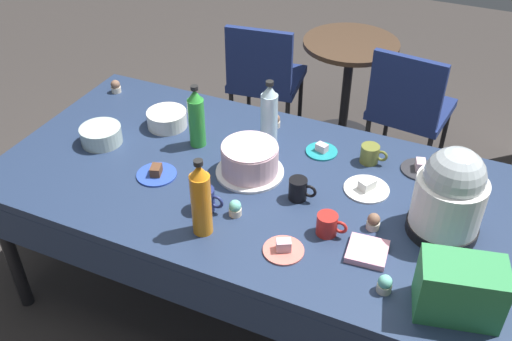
% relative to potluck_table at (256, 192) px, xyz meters
% --- Properties ---
extents(ground, '(9.00, 9.00, 0.00)m').
position_rel_potluck_table_xyz_m(ground, '(0.00, 0.00, -0.69)').
color(ground, '#383330').
extents(potluck_table, '(2.20, 1.10, 0.75)m').
position_rel_potluck_table_xyz_m(potluck_table, '(0.00, 0.00, 0.00)').
color(potluck_table, navy).
rests_on(potluck_table, ground).
extents(frosted_layer_cake, '(0.29, 0.29, 0.14)m').
position_rel_potluck_table_xyz_m(frosted_layer_cake, '(-0.04, 0.03, 0.13)').
color(frosted_layer_cake, silver).
rests_on(frosted_layer_cake, potluck_table).
extents(slow_cooker, '(0.26, 0.26, 0.36)m').
position_rel_potluck_table_xyz_m(slow_cooker, '(0.76, 0.00, 0.23)').
color(slow_cooker, black).
rests_on(slow_cooker, potluck_table).
extents(glass_salad_bowl, '(0.19, 0.19, 0.08)m').
position_rel_potluck_table_xyz_m(glass_salad_bowl, '(-0.75, -0.03, 0.10)').
color(glass_salad_bowl, '#B2C6BC').
rests_on(glass_salad_bowl, potluck_table).
extents(ceramic_snack_bowl, '(0.19, 0.19, 0.08)m').
position_rel_potluck_table_xyz_m(ceramic_snack_bowl, '(-0.55, 0.21, 0.10)').
color(ceramic_snack_bowl, silver).
rests_on(ceramic_snack_bowl, potluck_table).
extents(dessert_plate_white, '(0.19, 0.19, 0.05)m').
position_rel_potluck_table_xyz_m(dessert_plate_white, '(0.44, 0.12, 0.07)').
color(dessert_plate_white, white).
rests_on(dessert_plate_white, potluck_table).
extents(dessert_plate_cobalt, '(0.17, 0.17, 0.05)m').
position_rel_potluck_table_xyz_m(dessert_plate_cobalt, '(-0.40, -0.14, 0.07)').
color(dessert_plate_cobalt, '#2D4CB2').
rests_on(dessert_plate_cobalt, potluck_table).
extents(dessert_plate_coral, '(0.15, 0.15, 0.05)m').
position_rel_potluck_table_xyz_m(dessert_plate_coral, '(0.26, -0.34, 0.07)').
color(dessert_plate_coral, '#E07266').
rests_on(dessert_plate_coral, potluck_table).
extents(dessert_plate_charcoal, '(0.16, 0.16, 0.05)m').
position_rel_potluck_table_xyz_m(dessert_plate_charcoal, '(0.61, 0.35, 0.07)').
color(dessert_plate_charcoal, '#2D2D33').
rests_on(dessert_plate_charcoal, potluck_table).
extents(dessert_plate_teal, '(0.14, 0.14, 0.04)m').
position_rel_potluck_table_xyz_m(dessert_plate_teal, '(0.18, 0.30, 0.07)').
color(dessert_plate_teal, teal).
rests_on(dessert_plate_teal, potluck_table).
extents(cupcake_mint, '(0.05, 0.05, 0.07)m').
position_rel_potluck_table_xyz_m(cupcake_mint, '(0.52, -0.09, 0.09)').
color(cupcake_mint, beige).
rests_on(cupcake_mint, potluck_table).
extents(cupcake_berry, '(0.05, 0.05, 0.07)m').
position_rel_potluck_table_xyz_m(cupcake_berry, '(0.02, -0.23, 0.09)').
color(cupcake_berry, beige).
rests_on(cupcake_berry, potluck_table).
extents(cupcake_cocoa, '(0.05, 0.05, 0.07)m').
position_rel_potluck_table_xyz_m(cupcake_cocoa, '(0.63, -0.37, 0.09)').
color(cupcake_cocoa, beige).
rests_on(cupcake_cocoa, potluck_table).
extents(cupcake_rose, '(0.05, 0.05, 0.07)m').
position_rel_potluck_table_xyz_m(cupcake_rose, '(-0.09, 0.41, 0.09)').
color(cupcake_rose, beige).
rests_on(cupcake_rose, potluck_table).
extents(cupcake_vanilla, '(0.05, 0.05, 0.07)m').
position_rel_potluck_table_xyz_m(cupcake_vanilla, '(-0.97, 0.39, 0.09)').
color(cupcake_vanilla, beige).
rests_on(cupcake_vanilla, potluck_table).
extents(cupcake_lemon, '(0.05, 0.05, 0.07)m').
position_rel_potluck_table_xyz_m(cupcake_lemon, '(0.78, 0.44, 0.09)').
color(cupcake_lemon, beige).
rests_on(cupcake_lemon, potluck_table).
extents(soda_bottle_orange_juice, '(0.08, 0.08, 0.32)m').
position_rel_potluck_table_xyz_m(soda_bottle_orange_juice, '(-0.05, -0.36, 0.21)').
color(soda_bottle_orange_juice, orange).
rests_on(soda_bottle_orange_juice, potluck_table).
extents(soda_bottle_lime_soda, '(0.07, 0.07, 0.30)m').
position_rel_potluck_table_xyz_m(soda_bottle_lime_soda, '(-0.35, 0.14, 0.20)').
color(soda_bottle_lime_soda, green).
rests_on(soda_bottle_lime_soda, potluck_table).
extents(soda_bottle_water, '(0.08, 0.08, 0.31)m').
position_rel_potluck_table_xyz_m(soda_bottle_water, '(-0.07, 0.29, 0.20)').
color(soda_bottle_water, silver).
rests_on(soda_bottle_water, potluck_table).
extents(coffee_mug_olive, '(0.12, 0.08, 0.08)m').
position_rel_potluck_table_xyz_m(coffee_mug_olive, '(0.40, 0.32, 0.10)').
color(coffee_mug_olive, olive).
rests_on(coffee_mug_olive, potluck_table).
extents(coffee_mug_red, '(0.12, 0.08, 0.08)m').
position_rel_potluck_table_xyz_m(coffee_mug_red, '(0.37, -0.19, 0.10)').
color(coffee_mug_red, '#B2231E').
rests_on(coffee_mug_red, potluck_table).
extents(coffee_mug_navy, '(0.13, 0.08, 0.09)m').
position_rel_potluck_table_xyz_m(coffee_mug_navy, '(-0.11, -0.25, 0.11)').
color(coffee_mug_navy, navy).
rests_on(coffee_mug_navy, potluck_table).
extents(coffee_mug_black, '(0.11, 0.07, 0.09)m').
position_rel_potluck_table_xyz_m(coffee_mug_black, '(0.20, -0.04, 0.11)').
color(coffee_mug_black, black).
rests_on(coffee_mug_black, potluck_table).
extents(soda_carton, '(0.29, 0.21, 0.20)m').
position_rel_potluck_table_xyz_m(soda_carton, '(0.86, -0.36, 0.16)').
color(soda_carton, '#338C4C').
rests_on(soda_carton, potluck_table).
extents(paper_napkin_stack, '(0.15, 0.15, 0.02)m').
position_rel_potluck_table_xyz_m(paper_napkin_stack, '(0.54, -0.23, 0.07)').
color(paper_napkin_stack, pink).
rests_on(paper_napkin_stack, potluck_table).
extents(maroon_chair_left, '(0.49, 0.49, 0.85)m').
position_rel_potluck_table_xyz_m(maroon_chair_left, '(-0.54, 1.34, -0.20)').
color(maroon_chair_left, navy).
rests_on(maroon_chair_left, ground).
extents(maroon_chair_right, '(0.49, 0.49, 0.85)m').
position_rel_potluck_table_xyz_m(maroon_chair_right, '(0.39, 1.34, -0.20)').
color(maroon_chair_right, navy).
rests_on(maroon_chair_right, ground).
extents(round_cafe_table, '(0.60, 0.60, 0.72)m').
position_rel_potluck_table_xyz_m(round_cafe_table, '(-0.05, 1.56, -0.19)').
color(round_cafe_table, '#473323').
rests_on(round_cafe_table, ground).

